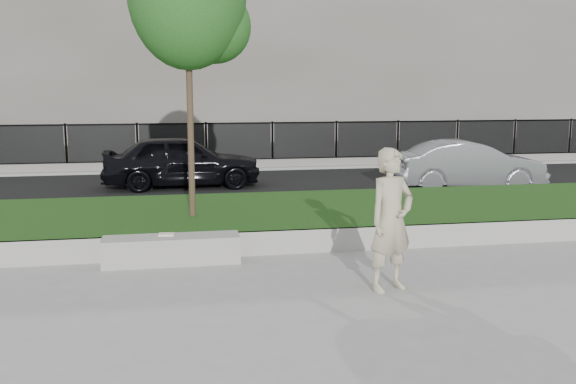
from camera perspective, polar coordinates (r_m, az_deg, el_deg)
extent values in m
plane|color=gray|center=(9.69, 0.51, -7.08)|extent=(90.00, 90.00, 0.00)
cube|color=black|center=(12.52, -2.10, -2.39)|extent=(34.00, 4.00, 0.40)
cube|color=gray|center=(10.63, -0.56, -4.49)|extent=(34.00, 0.08, 0.40)
cube|color=black|center=(17.92, -4.67, 0.55)|extent=(34.00, 7.00, 0.04)
cube|color=gray|center=(22.36, -5.85, 2.37)|extent=(34.00, 3.00, 0.12)
cube|color=slate|center=(21.35, -5.63, 2.53)|extent=(32.00, 0.30, 0.24)
cube|color=black|center=(21.29, -5.66, 4.22)|extent=(32.00, 0.04, 1.50)
cube|color=black|center=(21.24, -5.69, 6.10)|extent=(32.00, 0.05, 0.05)
cube|color=black|center=(21.33, -5.64, 2.88)|extent=(32.00, 0.05, 0.05)
cube|color=#5B5750|center=(29.27, -7.16, 13.65)|extent=(34.00, 10.00, 10.00)
cube|color=gray|center=(10.24, -10.30, -5.08)|extent=(2.12, 0.53, 0.43)
imported|color=#B5AA8B|center=(8.72, 9.15, -2.48)|extent=(0.83, 0.69, 1.94)
cube|color=white|center=(10.28, -10.75, -3.72)|extent=(0.26, 0.20, 0.03)
cylinder|color=#38281C|center=(11.68, -8.75, 9.36)|extent=(0.11, 0.11, 4.74)
sphere|color=#244F1A|center=(11.94, -6.56, 14.41)|extent=(1.33, 1.33, 1.33)
imported|color=black|center=(17.68, -9.43, 2.76)|extent=(4.29, 1.83, 1.44)
imported|color=gray|center=(17.79, 15.73, 2.33)|extent=(4.02, 1.70, 1.29)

